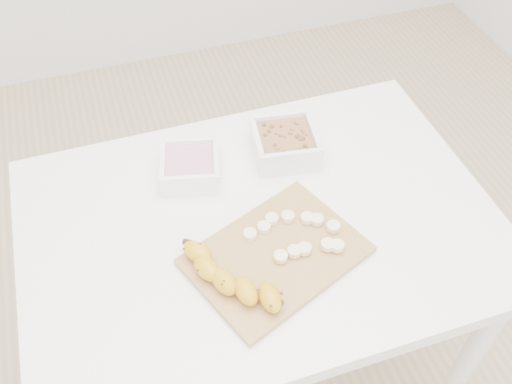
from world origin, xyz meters
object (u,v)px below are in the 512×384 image
object	(u,v)px
table	(260,248)
bowl_granola	(285,143)
banana	(232,278)
bowl_yogurt	(190,167)
cutting_board	(276,256)

from	to	relation	value
table	bowl_granola	bearing A→B (deg)	55.85
banana	bowl_yogurt	bearing A→B (deg)	66.52
bowl_yogurt	cutting_board	size ratio (longest dim) A/B	0.47
bowl_granola	cutting_board	size ratio (longest dim) A/B	0.49
table	bowl_yogurt	size ratio (longest dim) A/B	6.47
bowl_yogurt	bowl_granola	bearing A→B (deg)	0.46
bowl_granola	cutting_board	world-z (taller)	bowl_granola
table	cutting_board	size ratio (longest dim) A/B	3.02
table	bowl_granola	distance (m)	0.25
bowl_yogurt	banana	bearing A→B (deg)	-89.32
bowl_yogurt	cutting_board	bearing A→B (deg)	-68.74
table	bowl_granola	world-z (taller)	bowl_granola
bowl_yogurt	banana	distance (m)	0.31
cutting_board	bowl_yogurt	bearing A→B (deg)	111.26
table	banana	size ratio (longest dim) A/B	4.42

